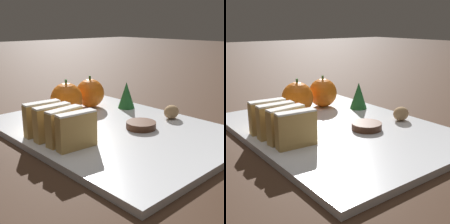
# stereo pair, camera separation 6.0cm
# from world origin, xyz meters

# --- Properties ---
(ground_plane) EXTENTS (6.00, 6.00, 0.00)m
(ground_plane) POSITION_xyz_m (0.00, 0.00, 0.00)
(ground_plane) COLOR #382316
(serving_platter) EXTENTS (0.34, 0.46, 0.01)m
(serving_platter) POSITION_xyz_m (0.00, 0.00, 0.01)
(serving_platter) COLOR silver
(serving_platter) RESTS_ON ground_plane
(stollen_slice_front) EXTENTS (0.07, 0.02, 0.06)m
(stollen_slice_front) POSITION_xyz_m (-0.11, -0.04, 0.04)
(stollen_slice_front) COLOR tan
(stollen_slice_front) RESTS_ON serving_platter
(stollen_slice_second) EXTENTS (0.07, 0.02, 0.06)m
(stollen_slice_second) POSITION_xyz_m (-0.12, -0.01, 0.04)
(stollen_slice_second) COLOR tan
(stollen_slice_second) RESTS_ON serving_platter
(stollen_slice_third) EXTENTS (0.07, 0.02, 0.06)m
(stollen_slice_third) POSITION_xyz_m (-0.12, 0.02, 0.04)
(stollen_slice_third) COLOR tan
(stollen_slice_third) RESTS_ON serving_platter
(stollen_slice_fourth) EXTENTS (0.07, 0.02, 0.06)m
(stollen_slice_fourth) POSITION_xyz_m (-0.12, 0.05, 0.04)
(stollen_slice_fourth) COLOR tan
(stollen_slice_fourth) RESTS_ON serving_platter
(orange_near) EXTENTS (0.07, 0.07, 0.08)m
(orange_near) POSITION_xyz_m (0.06, 0.15, 0.05)
(orange_near) COLOR orange
(orange_near) RESTS_ON serving_platter
(orange_far) EXTENTS (0.07, 0.07, 0.08)m
(orange_far) POSITION_xyz_m (-0.01, 0.13, 0.05)
(orange_far) COLOR orange
(orange_far) RESTS_ON serving_platter
(walnut) EXTENTS (0.04, 0.03, 0.03)m
(walnut) POSITION_xyz_m (0.13, -0.05, 0.03)
(walnut) COLOR #9E7A51
(walnut) RESTS_ON serving_platter
(chocolate_cookie) EXTENTS (0.06, 0.06, 0.01)m
(chocolate_cookie) POSITION_xyz_m (0.03, -0.04, 0.02)
(chocolate_cookie) COLOR #472819
(chocolate_cookie) RESTS_ON serving_platter
(evergreen_sprig) EXTENTS (0.04, 0.04, 0.06)m
(evergreen_sprig) POSITION_xyz_m (0.12, 0.08, 0.04)
(evergreen_sprig) COLOR #23662D
(evergreen_sprig) RESTS_ON serving_platter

